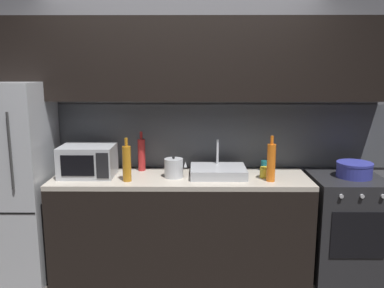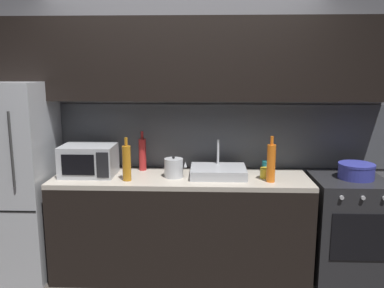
{
  "view_description": "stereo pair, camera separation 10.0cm",
  "coord_description": "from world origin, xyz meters",
  "px_view_note": "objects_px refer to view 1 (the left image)",
  "views": [
    {
      "loc": [
        0.12,
        -2.41,
        1.82
      ],
      "look_at": [
        0.1,
        0.9,
        1.19
      ],
      "focal_mm": 36.93,
      "sensor_mm": 36.0,
      "label": 1
    },
    {
      "loc": [
        0.22,
        -2.41,
        1.82
      ],
      "look_at": [
        0.1,
        0.9,
        1.19
      ],
      "focal_mm": 36.93,
      "sensor_mm": 36.0,
      "label": 2
    }
  ],
  "objects_px": {
    "microwave": "(88,161)",
    "wine_bottle_orange": "(271,162)",
    "refrigerator": "(11,181)",
    "cooking_pot": "(354,170)",
    "mug_yellow": "(265,172)",
    "wine_bottle_amber": "(127,163)",
    "oven_range": "(344,226)",
    "wine_bottle_red": "(142,154)",
    "mug_teal": "(265,166)",
    "kettle": "(174,168)"
  },
  "relations": [
    {
      "from": "microwave",
      "to": "wine_bottle_orange",
      "type": "distance_m",
      "value": 1.57
    },
    {
      "from": "refrigerator",
      "to": "cooking_pot",
      "type": "height_order",
      "value": "refrigerator"
    },
    {
      "from": "wine_bottle_orange",
      "to": "mug_yellow",
      "type": "relative_size",
      "value": 4.3
    },
    {
      "from": "wine_bottle_amber",
      "to": "oven_range",
      "type": "bearing_deg",
      "value": 4.05
    },
    {
      "from": "wine_bottle_orange",
      "to": "cooking_pot",
      "type": "distance_m",
      "value": 0.76
    },
    {
      "from": "wine_bottle_red",
      "to": "wine_bottle_orange",
      "type": "xyz_separation_m",
      "value": [
        1.12,
        -0.35,
        0.01
      ]
    },
    {
      "from": "oven_range",
      "to": "wine_bottle_red",
      "type": "bearing_deg",
      "value": 173.13
    },
    {
      "from": "mug_teal",
      "to": "cooking_pot",
      "type": "bearing_deg",
      "value": -16.41
    },
    {
      "from": "microwave",
      "to": "mug_teal",
      "type": "xyz_separation_m",
      "value": [
        1.58,
        0.2,
        -0.09
      ]
    },
    {
      "from": "mug_yellow",
      "to": "cooking_pot",
      "type": "distance_m",
      "value": 0.77
    },
    {
      "from": "wine_bottle_red",
      "to": "mug_yellow",
      "type": "relative_size",
      "value": 4.06
    },
    {
      "from": "refrigerator",
      "to": "oven_range",
      "type": "distance_m",
      "value": 2.97
    },
    {
      "from": "oven_range",
      "to": "wine_bottle_amber",
      "type": "relative_size",
      "value": 2.46
    },
    {
      "from": "kettle",
      "to": "cooking_pot",
      "type": "distance_m",
      "value": 1.56
    },
    {
      "from": "microwave",
      "to": "kettle",
      "type": "relative_size",
      "value": 2.33
    },
    {
      "from": "kettle",
      "to": "wine_bottle_orange",
      "type": "bearing_deg",
      "value": -7.86
    },
    {
      "from": "kettle",
      "to": "mug_teal",
      "type": "relative_size",
      "value": 2.06
    },
    {
      "from": "kettle",
      "to": "oven_range",
      "type": "bearing_deg",
      "value": 0.55
    },
    {
      "from": "mug_yellow",
      "to": "microwave",
      "type": "bearing_deg",
      "value": 178.77
    },
    {
      "from": "microwave",
      "to": "cooking_pot",
      "type": "height_order",
      "value": "microwave"
    },
    {
      "from": "wine_bottle_red",
      "to": "wine_bottle_orange",
      "type": "height_order",
      "value": "wine_bottle_orange"
    },
    {
      "from": "wine_bottle_amber",
      "to": "mug_yellow",
      "type": "distance_m",
      "value": 1.18
    },
    {
      "from": "mug_teal",
      "to": "wine_bottle_amber",
      "type": "bearing_deg",
      "value": -163.86
    },
    {
      "from": "wine_bottle_red",
      "to": "kettle",
      "type": "bearing_deg",
      "value": -37.17
    },
    {
      "from": "refrigerator",
      "to": "mug_yellow",
      "type": "distance_m",
      "value": 2.22
    },
    {
      "from": "mug_yellow",
      "to": "kettle",
      "type": "bearing_deg",
      "value": -179.92
    },
    {
      "from": "cooking_pot",
      "to": "mug_teal",
      "type": "bearing_deg",
      "value": 163.59
    },
    {
      "from": "mug_yellow",
      "to": "oven_range",
      "type": "bearing_deg",
      "value": 1.06
    },
    {
      "from": "kettle",
      "to": "refrigerator",
      "type": "bearing_deg",
      "value": 179.37
    },
    {
      "from": "oven_range",
      "to": "kettle",
      "type": "relative_size",
      "value": 4.56
    },
    {
      "from": "wine_bottle_orange",
      "to": "kettle",
      "type": "bearing_deg",
      "value": 172.14
    },
    {
      "from": "wine_bottle_red",
      "to": "mug_teal",
      "type": "distance_m",
      "value": 1.14
    },
    {
      "from": "wine_bottle_red",
      "to": "microwave",
      "type": "bearing_deg",
      "value": -155.69
    },
    {
      "from": "cooking_pot",
      "to": "wine_bottle_orange",
      "type": "bearing_deg",
      "value": -170.23
    },
    {
      "from": "wine_bottle_red",
      "to": "refrigerator",
      "type": "bearing_deg",
      "value": -169.01
    },
    {
      "from": "oven_range",
      "to": "mug_teal",
      "type": "height_order",
      "value": "mug_teal"
    },
    {
      "from": "wine_bottle_orange",
      "to": "mug_yellow",
      "type": "height_order",
      "value": "wine_bottle_orange"
    },
    {
      "from": "wine_bottle_amber",
      "to": "wine_bottle_orange",
      "type": "bearing_deg",
      "value": 0.33
    },
    {
      "from": "kettle",
      "to": "mug_teal",
      "type": "distance_m",
      "value": 0.86
    },
    {
      "from": "wine_bottle_orange",
      "to": "mug_yellow",
      "type": "xyz_separation_m",
      "value": [
        -0.03,
        0.11,
        -0.12
      ]
    },
    {
      "from": "mug_yellow",
      "to": "refrigerator",
      "type": "bearing_deg",
      "value": 179.62
    },
    {
      "from": "microwave",
      "to": "kettle",
      "type": "xyz_separation_m",
      "value": [
        0.75,
        -0.03,
        -0.05
      ]
    },
    {
      "from": "oven_range",
      "to": "wine_bottle_amber",
      "type": "bearing_deg",
      "value": -175.95
    },
    {
      "from": "refrigerator",
      "to": "wine_bottle_amber",
      "type": "height_order",
      "value": "refrigerator"
    },
    {
      "from": "kettle",
      "to": "wine_bottle_red",
      "type": "height_order",
      "value": "wine_bottle_red"
    },
    {
      "from": "kettle",
      "to": "wine_bottle_amber",
      "type": "xyz_separation_m",
      "value": [
        -0.38,
        -0.12,
        0.07
      ]
    },
    {
      "from": "mug_teal",
      "to": "microwave",
      "type": "bearing_deg",
      "value": -172.88
    },
    {
      "from": "kettle",
      "to": "mug_yellow",
      "type": "distance_m",
      "value": 0.79
    },
    {
      "from": "refrigerator",
      "to": "mug_teal",
      "type": "relative_size",
      "value": 17.96
    },
    {
      "from": "microwave",
      "to": "wine_bottle_red",
      "type": "distance_m",
      "value": 0.48
    }
  ]
}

